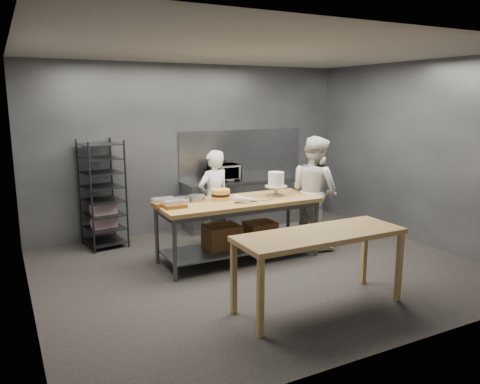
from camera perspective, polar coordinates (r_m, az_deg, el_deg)
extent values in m
plane|color=black|center=(6.79, 2.54, -9.26)|extent=(6.00, 6.00, 0.00)
cube|color=#4C4F54|center=(8.66, -5.68, 5.38)|extent=(6.00, 0.04, 3.00)
cube|color=olive|center=(6.89, -0.19, -1.23)|extent=(2.40, 0.90, 0.06)
cube|color=#47494C|center=(7.07, -0.19, -6.70)|extent=(2.25, 0.75, 0.03)
cylinder|color=#47494C|center=(6.23, -7.95, -7.10)|extent=(0.06, 0.06, 0.86)
cylinder|color=#47494C|center=(6.94, -10.12, -5.24)|extent=(0.06, 0.06, 0.86)
cylinder|color=#47494C|center=(7.27, 9.28, -4.45)|extent=(0.06, 0.06, 0.86)
cylinder|color=#47494C|center=(7.89, 5.90, -3.12)|extent=(0.06, 0.06, 0.86)
cube|color=brown|center=(6.93, -2.23, -5.46)|extent=(0.50, 0.40, 0.35)
cube|color=brown|center=(7.29, 2.46, -4.82)|extent=(0.45, 0.38, 0.30)
cube|color=olive|center=(5.40, 9.76, -5.17)|extent=(2.00, 0.70, 0.06)
cube|color=olive|center=(4.82, 2.51, -12.77)|extent=(0.06, 0.06, 0.84)
cube|color=olive|center=(5.31, -0.77, -10.43)|extent=(0.06, 0.06, 0.84)
cube|color=olive|center=(5.94, 18.82, -8.66)|extent=(0.06, 0.06, 0.84)
cube|color=olive|center=(6.34, 14.89, -7.16)|extent=(0.06, 0.06, 0.84)
cube|color=slate|center=(8.88, 1.17, 1.54)|extent=(2.60, 0.60, 0.04)
cube|color=slate|center=(8.97, 1.16, -1.30)|extent=(2.56, 0.56, 0.86)
cube|color=slate|center=(9.08, 0.27, 4.75)|extent=(2.60, 0.02, 0.90)
cube|color=black|center=(7.88, -16.40, -0.21)|extent=(0.69, 0.73, 1.75)
cube|color=silver|center=(7.96, -16.27, -2.57)|extent=(0.41, 0.29, 0.45)
imported|color=white|center=(7.56, -3.20, -0.86)|extent=(0.65, 0.50, 1.59)
imported|color=silver|center=(7.67, 9.05, 0.02)|extent=(0.81, 0.97, 1.81)
imported|color=black|center=(8.61, -1.93, 2.38)|extent=(0.54, 0.37, 0.30)
cylinder|color=#B6AC91|center=(7.20, 4.39, -0.39)|extent=(0.20, 0.20, 0.02)
cylinder|color=#B6AC91|center=(7.19, 4.40, 0.16)|extent=(0.06, 0.06, 0.12)
cylinder|color=#B6AC91|center=(7.18, 4.40, 0.70)|extent=(0.34, 0.34, 0.02)
cylinder|color=silver|center=(7.16, 4.42, 1.61)|extent=(0.24, 0.24, 0.21)
cylinder|color=#F0B24C|center=(6.89, -2.38, -0.73)|extent=(0.28, 0.28, 0.06)
cylinder|color=black|center=(6.88, -2.39, -0.33)|extent=(0.28, 0.28, 0.04)
cylinder|color=#F0B24C|center=(6.87, -2.39, 0.08)|extent=(0.28, 0.28, 0.06)
cylinder|color=gray|center=(6.77, -7.05, -0.96)|extent=(0.24, 0.24, 0.07)
cylinder|color=gray|center=(6.87, -5.33, -0.75)|extent=(0.26, 0.26, 0.07)
cone|color=silver|center=(6.64, 0.92, -0.92)|extent=(0.35, 0.36, 0.12)
cube|color=slate|center=(6.85, 2.92, -1.05)|extent=(0.28, 0.02, 0.00)
cube|color=black|center=(6.76, 1.60, -1.15)|extent=(0.09, 0.02, 0.02)
cube|color=#8C5B1C|center=(6.45, -7.93, -1.71)|extent=(0.30, 0.20, 0.05)
cube|color=silver|center=(6.44, -7.94, -1.24)|extent=(0.31, 0.21, 0.06)
cube|color=#8C5B1C|center=(6.59, -9.26, -1.47)|extent=(0.30, 0.20, 0.05)
cube|color=silver|center=(6.58, -9.27, -1.01)|extent=(0.31, 0.21, 0.06)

